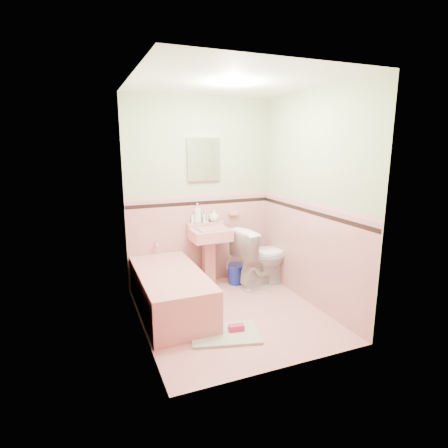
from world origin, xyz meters
name	(u,v)px	position (x,y,z in m)	size (l,w,h in m)	color
floor	(232,314)	(0.00, 0.00, 0.00)	(2.20, 2.20, 0.00)	#D58E8B
ceiling	(233,82)	(0.00, 0.00, 2.50)	(2.20, 2.20, 0.00)	white
wall_back	(200,193)	(0.00, 1.10, 1.25)	(2.50, 2.50, 0.00)	beige
wall_front	(288,227)	(0.00, -1.10, 1.25)	(2.50, 2.50, 0.00)	beige
wall_left	(138,212)	(-1.00, 0.00, 1.25)	(2.50, 2.50, 0.00)	beige
wall_right	(311,200)	(1.00, 0.00, 1.25)	(2.50, 2.50, 0.00)	beige
wainscot_back	(201,240)	(0.00, 1.09, 0.60)	(2.00, 2.00, 0.00)	#D79490
wainscot_front	(285,303)	(0.00, -1.09, 0.60)	(2.00, 2.00, 0.00)	#D79490
wainscot_left	(142,276)	(-0.99, 0.00, 0.60)	(2.20, 2.20, 0.00)	#D79490
wainscot_right	(307,254)	(0.99, 0.00, 0.60)	(2.20, 2.20, 0.00)	#D79490
accent_back	(201,203)	(0.00, 1.08, 1.12)	(2.00, 2.00, 0.00)	black
accent_front	(287,243)	(0.00, -1.08, 1.12)	(2.00, 2.00, 0.00)	black
accent_left	(140,225)	(-0.98, 0.00, 1.12)	(2.20, 2.20, 0.00)	black
accent_right	(309,211)	(0.98, 0.00, 1.12)	(2.20, 2.20, 0.00)	black
cap_back	(201,196)	(0.00, 1.08, 1.22)	(2.00, 2.00, 0.00)	#D5888A
cap_front	(287,230)	(0.00, -1.08, 1.22)	(2.00, 2.00, 0.00)	#D5888A
cap_left	(140,215)	(-0.98, 0.00, 1.22)	(2.20, 2.20, 0.00)	#D5888A
cap_right	(310,203)	(0.98, 0.00, 1.22)	(2.20, 2.20, 0.00)	#D5888A
bathtub	(171,293)	(-0.63, 0.33, 0.23)	(0.70, 1.50, 0.45)	tan
tub_faucet	(156,243)	(-0.63, 1.05, 0.63)	(0.04, 0.04, 0.12)	silver
sink	(210,258)	(0.05, 0.86, 0.40)	(0.51, 0.48, 0.80)	tan
sink_faucet	(206,216)	(0.05, 1.00, 0.95)	(0.02, 0.02, 0.10)	silver
medicine_cabinet	(204,159)	(0.05, 1.07, 1.70)	(0.45, 0.04, 0.56)	white
soap_dish	(233,213)	(0.47, 1.06, 0.95)	(0.13, 0.08, 0.04)	tan
soap_bottle_left	(197,213)	(-0.06, 1.04, 0.99)	(0.10, 0.10, 0.27)	#B2B2B2
soap_bottle_mid	(205,216)	(0.05, 1.04, 0.94)	(0.08, 0.08, 0.17)	#B2B2B2
soap_bottle_right	(214,216)	(0.17, 1.04, 0.94)	(0.13, 0.13, 0.17)	#B2B2B2
tube	(192,219)	(-0.13, 1.04, 0.92)	(0.04, 0.04, 0.12)	white
toilet	(262,256)	(0.72, 0.65, 0.41)	(0.46, 0.80, 0.82)	white
bucket	(236,274)	(0.42, 0.83, 0.14)	(0.27, 0.27, 0.27)	navy
bath_mat	(225,334)	(-0.25, -0.41, 0.01)	(0.69, 0.46, 0.03)	#95A085
shoe	(236,328)	(-0.13, -0.41, 0.06)	(0.16, 0.07, 0.06)	#BF1E59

